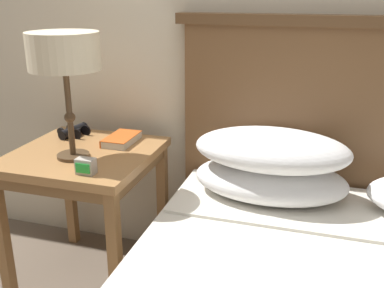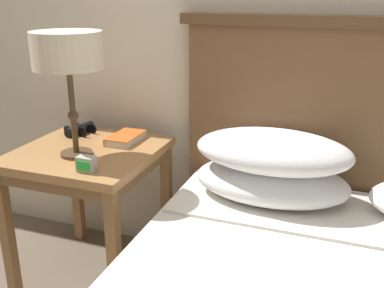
% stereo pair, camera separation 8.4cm
% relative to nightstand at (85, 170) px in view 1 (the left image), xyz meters
% --- Properties ---
extents(nightstand, '(0.58, 0.58, 0.63)m').
position_rel_nightstand_xyz_m(nightstand, '(0.00, 0.00, 0.00)').
color(nightstand, '#AD7A47').
rests_on(nightstand, ground_plane).
extents(table_lamp, '(0.28, 0.28, 0.50)m').
position_rel_nightstand_xyz_m(table_lamp, '(-0.00, -0.07, 0.50)').
color(table_lamp, '#4C3823').
rests_on(table_lamp, nightstand).
extents(book_on_nightstand, '(0.12, 0.20, 0.03)m').
position_rel_nightstand_xyz_m(book_on_nightstand, '(0.11, 0.15, 0.10)').
color(book_on_nightstand, silver).
rests_on(book_on_nightstand, nightstand).
extents(binoculars_pair, '(0.15, 0.16, 0.05)m').
position_rel_nightstand_xyz_m(binoculars_pair, '(-0.15, 0.18, 0.11)').
color(binoculars_pair, black).
rests_on(binoculars_pair, nightstand).
extents(alarm_clock, '(0.07, 0.05, 0.06)m').
position_rel_nightstand_xyz_m(alarm_clock, '(0.14, -0.21, 0.11)').
color(alarm_clock, '#B7B2A8').
rests_on(alarm_clock, nightstand).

